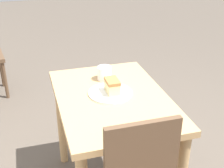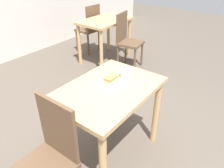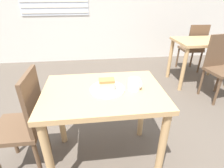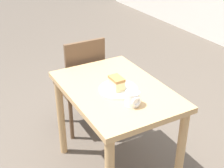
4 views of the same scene
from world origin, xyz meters
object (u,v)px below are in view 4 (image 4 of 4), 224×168
object	(u,v)px
coffee_mug	(133,99)
dining_table_near	(116,104)
plate	(118,89)
cake_slice	(117,83)
chair_near_window	(82,83)

from	to	relation	value
coffee_mug	dining_table_near	bearing A→B (deg)	176.28
plate	cake_slice	distance (m)	0.05
chair_near_window	cake_slice	bearing A→B (deg)	87.81
chair_near_window	coffee_mug	bearing A→B (deg)	87.86
plate	chair_near_window	bearing A→B (deg)	178.72
dining_table_near	chair_near_window	size ratio (longest dim) A/B	1.01
dining_table_near	coffee_mug	distance (m)	0.31
dining_table_near	coffee_mug	xyz separation A→B (m)	(0.25, -0.02, 0.18)
dining_table_near	cake_slice	xyz separation A→B (m)	(0.03, -0.01, 0.19)
coffee_mug	chair_near_window	bearing A→B (deg)	177.86
chair_near_window	plate	size ratio (longest dim) A/B	3.46
plate	coffee_mug	distance (m)	0.22
chair_near_window	plate	bearing A→B (deg)	88.72
dining_table_near	cake_slice	size ratio (longest dim) A/B	8.03
cake_slice	coffee_mug	bearing A→B (deg)	-1.97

